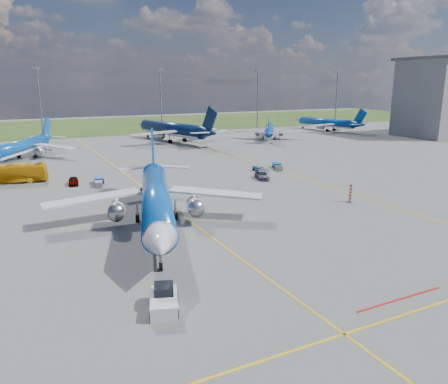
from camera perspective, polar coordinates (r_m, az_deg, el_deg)
name	(u,v)px	position (r m, az deg, el deg)	size (l,w,h in m)	color
ground	(224,246)	(50.14, 0.01, -7.10)	(400.00, 400.00, 0.00)	#575755
grass_strip	(61,127)	(193.76, -20.49, 7.94)	(400.00, 80.00, 0.01)	#2D4719
taxiway_lines	(152,193)	(74.85, -9.42, -0.07)	(60.25, 160.00, 0.02)	#F1B015
floodlight_masts	(104,99)	(154.98, -15.41, 11.63)	(202.20, 0.50, 22.70)	slate
warning_post	(351,193)	(70.42, 16.22, -0.10)	(0.50, 0.50, 3.00)	red
bg_jet_nnw	(23,159)	(116.36, -24.79, 3.89)	(25.87, 33.96, 8.89)	#0B4AA7
bg_jet_n	(172,142)	(138.57, -6.78, 6.56)	(33.15, 43.50, 11.39)	#071B41
bg_jet_ne	(269,138)	(146.69, 5.92, 7.01)	(23.57, 30.93, 8.10)	#0B4AA7
bg_jet_ene	(326,131)	(173.05, 13.15, 7.81)	(25.66, 33.68, 8.82)	#0B4AA7
main_airliner	(157,227)	(57.18, -8.71, -4.54)	(31.04, 40.74, 10.67)	#0B4AA7
pushback_tug	(164,301)	(37.15, -7.84, -13.90)	(3.42, 5.92, 1.98)	silver
apron_bus	(11,173)	(89.81, -26.09, 2.20)	(2.98, 12.72, 3.54)	orange
service_car_a	(73,181)	(83.97, -19.08, 1.39)	(1.69, 4.21, 1.44)	#999999
service_car_b	(155,188)	(74.80, -9.03, 0.46)	(2.18, 4.73, 1.31)	#999999
service_car_c	(262,175)	(84.37, 4.97, 2.21)	(2.10, 5.15, 1.50)	#999999
baggage_tug_w	(260,169)	(91.51, 4.73, 2.97)	(1.47, 4.32, 0.95)	#185F95
baggage_tug_c	(99,182)	(82.74, -16.02, 1.33)	(2.55, 5.47, 1.19)	#1A429C
baggage_tug_e	(277,166)	(94.73, 7.00, 3.36)	(3.40, 5.35, 1.18)	#1A5C9E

